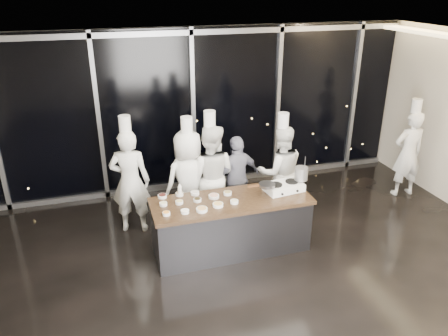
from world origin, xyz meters
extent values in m
plane|color=black|center=(0.00, 0.00, 0.00)|extent=(9.00, 9.00, 0.00)
cube|color=beige|center=(0.00, 3.50, 1.60)|extent=(9.00, 0.02, 3.20)
cube|color=silver|center=(0.00, 0.00, 3.20)|extent=(9.00, 7.00, 0.02)
cube|color=black|center=(0.00, 3.44, 1.60)|extent=(8.90, 0.04, 3.18)
cube|color=gray|center=(0.00, 3.39, 3.10)|extent=(8.90, 0.08, 0.10)
cube|color=gray|center=(0.00, 3.39, 0.05)|extent=(8.90, 0.08, 0.10)
cube|color=gray|center=(-1.80, 3.39, 1.60)|extent=(0.08, 0.08, 3.20)
cube|color=gray|center=(0.00, 3.39, 1.60)|extent=(0.08, 0.08, 3.20)
cube|color=gray|center=(1.80, 3.39, 1.60)|extent=(0.08, 0.08, 3.20)
cube|color=gray|center=(3.60, 3.39, 1.60)|extent=(0.08, 0.08, 3.20)
cube|color=#36363B|center=(0.00, 0.90, 0.42)|extent=(2.40, 0.80, 0.84)
cube|color=#46331D|center=(0.00, 0.90, 0.87)|extent=(2.46, 0.86, 0.06)
cube|color=white|center=(0.89, 0.95, 0.96)|extent=(0.64, 0.44, 0.12)
cylinder|color=black|center=(0.75, 0.94, 1.03)|extent=(0.22, 0.22, 0.02)
cylinder|color=black|center=(1.04, 0.97, 1.03)|extent=(0.22, 0.22, 0.02)
cylinder|color=black|center=(0.78, 0.75, 0.95)|extent=(0.04, 0.02, 0.04)
cylinder|color=black|center=(1.05, 0.78, 0.95)|extent=(0.04, 0.02, 0.04)
cylinder|color=slate|center=(0.58, 0.91, 1.06)|extent=(0.29, 0.29, 0.04)
cube|color=#4C2B14|center=(0.36, 0.88, 1.07)|extent=(0.19, 0.05, 0.02)
cylinder|color=#AEAEB1|center=(1.20, 0.98, 1.14)|extent=(0.23, 0.23, 0.21)
cylinder|color=white|center=(-1.03, 0.71, 0.92)|extent=(0.11, 0.11, 0.04)
cylinder|color=orange|center=(-1.03, 0.71, 0.94)|extent=(0.09, 0.09, 0.01)
cylinder|color=white|center=(-1.03, 1.01, 0.92)|extent=(0.12, 0.12, 0.04)
cylinder|color=beige|center=(-1.03, 1.01, 0.94)|extent=(0.10, 0.10, 0.01)
cylinder|color=white|center=(-1.00, 1.27, 0.92)|extent=(0.14, 0.14, 0.04)
cylinder|color=#381310|center=(-1.00, 1.27, 0.94)|extent=(0.11, 0.11, 0.01)
cylinder|color=white|center=(-0.77, 0.69, 0.92)|extent=(0.12, 0.12, 0.04)
cylinder|color=white|center=(-0.77, 0.69, 0.94)|extent=(0.10, 0.10, 0.01)
cylinder|color=white|center=(-0.79, 0.99, 0.92)|extent=(0.12, 0.12, 0.04)
cylinder|color=tan|center=(-0.79, 0.99, 0.94)|extent=(0.10, 0.10, 0.01)
cylinder|color=white|center=(-0.73, 1.26, 0.92)|extent=(0.12, 0.12, 0.04)
cylinder|color=#96764B|center=(-0.73, 1.26, 0.94)|extent=(0.10, 0.10, 0.01)
cylinder|color=white|center=(-0.52, 0.68, 0.92)|extent=(0.17, 0.17, 0.04)
cylinder|color=tan|center=(-0.52, 0.68, 0.94)|extent=(0.14, 0.14, 0.01)
cylinder|color=white|center=(-0.51, 0.99, 0.92)|extent=(0.12, 0.12, 0.04)
cylinder|color=black|center=(-0.51, 0.99, 0.94)|extent=(0.10, 0.10, 0.01)
cylinder|color=white|center=(-0.49, 1.22, 0.92)|extent=(0.13, 0.13, 0.04)
cylinder|color=beige|center=(-0.49, 1.22, 0.94)|extent=(0.11, 0.11, 0.01)
cylinder|color=white|center=(-0.26, 0.75, 0.92)|extent=(0.16, 0.16, 0.04)
cylinder|color=tan|center=(-0.26, 0.75, 0.94)|extent=(0.13, 0.13, 0.01)
cylinder|color=white|center=(-0.24, 1.03, 0.92)|extent=(0.16, 0.16, 0.04)
cylinder|color=tan|center=(-0.24, 1.03, 0.94)|extent=(0.13, 0.13, 0.01)
cylinder|color=white|center=(0.01, 0.77, 0.92)|extent=(0.12, 0.12, 0.04)
cylinder|color=beige|center=(0.01, 0.77, 0.94)|extent=(0.10, 0.10, 0.01)
cylinder|color=white|center=(-0.01, 1.07, 0.92)|extent=(0.13, 0.13, 0.04)
cylinder|color=olive|center=(-0.01, 1.07, 0.94)|extent=(0.11, 0.11, 0.01)
cylinder|color=white|center=(-0.73, 1.24, 0.98)|extent=(0.06, 0.06, 0.16)
cone|color=white|center=(-0.73, 1.24, 1.09)|extent=(0.05, 0.05, 0.05)
imported|color=white|center=(-1.42, 1.98, 0.90)|extent=(0.75, 0.59, 1.81)
cylinder|color=white|center=(-1.42, 1.98, 1.91)|extent=(0.23, 0.23, 0.26)
imported|color=white|center=(-0.47, 1.80, 0.88)|extent=(0.99, 0.79, 1.76)
cylinder|color=white|center=(-0.47, 1.80, 1.86)|extent=(0.24, 0.24, 0.26)
imported|color=white|center=(-0.09, 1.80, 0.91)|extent=(1.10, 1.00, 1.83)
cylinder|color=white|center=(-0.09, 1.80, 1.93)|extent=(0.25, 0.25, 0.26)
imported|color=#121334|center=(0.43, 1.88, 0.77)|extent=(0.98, 0.64, 1.55)
imported|color=white|center=(1.17, 1.72, 0.85)|extent=(0.91, 0.75, 1.71)
cylinder|color=white|center=(1.17, 1.72, 1.81)|extent=(0.21, 0.21, 0.26)
imported|color=white|center=(3.91, 1.80, 0.86)|extent=(0.65, 0.44, 1.72)
cylinder|color=white|center=(3.91, 1.80, 1.82)|extent=(0.20, 0.20, 0.26)
camera|label=1|loc=(-1.82, -4.74, 4.00)|focal=35.00mm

